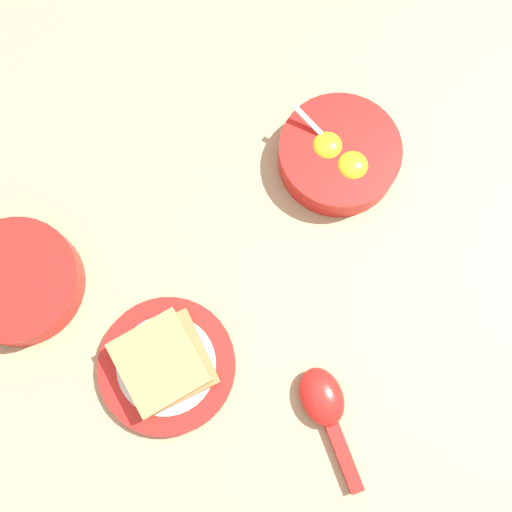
{
  "coord_description": "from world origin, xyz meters",
  "views": [
    {
      "loc": [
        0.22,
        0.06,
        0.8
      ],
      "look_at": [
        0.02,
        0.08,
        0.02
      ],
      "focal_mm": 42.0,
      "sensor_mm": 36.0,
      "label": 1
    }
  ],
  "objects_px": {
    "egg_bowl": "(339,155)",
    "toast_sandwich": "(163,363)",
    "toast_plate": "(167,365)",
    "congee_bowl": "(17,281)",
    "soup_spoon": "(325,405)"
  },
  "relations": [
    {
      "from": "egg_bowl",
      "to": "toast_sandwich",
      "type": "relative_size",
      "value": 1.22
    },
    {
      "from": "toast_plate",
      "to": "soup_spoon",
      "type": "height_order",
      "value": "soup_spoon"
    },
    {
      "from": "toast_plate",
      "to": "egg_bowl",
      "type": "bearing_deg",
      "value": 135.66
    },
    {
      "from": "soup_spoon",
      "to": "egg_bowl",
      "type": "bearing_deg",
      "value": 169.63
    },
    {
      "from": "toast_plate",
      "to": "toast_sandwich",
      "type": "bearing_deg",
      "value": -158.36
    },
    {
      "from": "toast_plate",
      "to": "soup_spoon",
      "type": "relative_size",
      "value": 1.09
    },
    {
      "from": "egg_bowl",
      "to": "congee_bowl",
      "type": "bearing_deg",
      "value": -72.95
    },
    {
      "from": "egg_bowl",
      "to": "toast_plate",
      "type": "distance_m",
      "value": 0.37
    },
    {
      "from": "toast_plate",
      "to": "toast_sandwich",
      "type": "xyz_separation_m",
      "value": [
        -0.0,
        -0.0,
        0.03
      ]
    },
    {
      "from": "toast_sandwich",
      "to": "congee_bowl",
      "type": "relative_size",
      "value": 0.82
    },
    {
      "from": "egg_bowl",
      "to": "toast_sandwich",
      "type": "height_order",
      "value": "egg_bowl"
    },
    {
      "from": "egg_bowl",
      "to": "soup_spoon",
      "type": "distance_m",
      "value": 0.34
    },
    {
      "from": "soup_spoon",
      "to": "congee_bowl",
      "type": "bearing_deg",
      "value": -117.14
    },
    {
      "from": "soup_spoon",
      "to": "congee_bowl",
      "type": "xyz_separation_m",
      "value": [
        -0.2,
        -0.39,
        0.01
      ]
    },
    {
      "from": "egg_bowl",
      "to": "toast_plate",
      "type": "bearing_deg",
      "value": -44.34
    }
  ]
}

